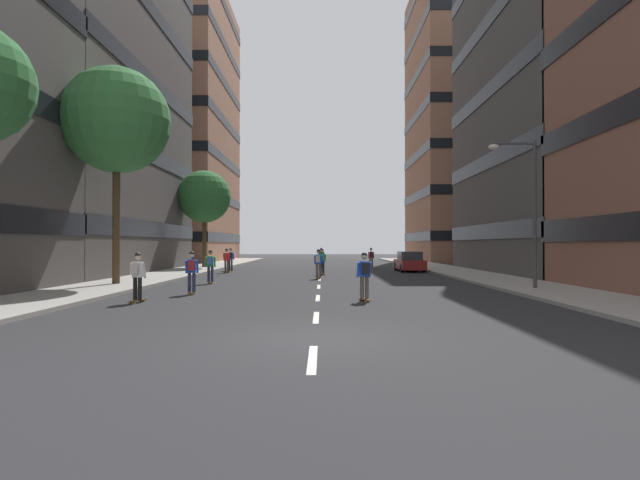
{
  "coord_description": "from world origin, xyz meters",
  "views": [
    {
      "loc": [
        0.18,
        -10.81,
        2.06
      ],
      "look_at": [
        0.0,
        24.58,
        2.38
      ],
      "focal_mm": 27.48,
      "sensor_mm": 36.0,
      "label": 1
    }
  ],
  "objects": [
    {
      "name": "parked_car_near",
      "position": [
        6.84,
        26.63,
        0.7
      ],
      "size": [
        1.82,
        4.4,
        1.52
      ],
      "color": "maroon",
      "rests_on": "ground_plane"
    },
    {
      "name": "skater_8",
      "position": [
        0.07,
        31.04,
        0.98
      ],
      "size": [
        0.56,
        0.92,
        1.78
      ],
      "color": "brown",
      "rests_on": "ground_plane"
    },
    {
      "name": "building_left_mid",
      "position": [
        -19.97,
        24.15,
        13.12
      ],
      "size": [
        16.22,
        20.47,
        26.05
      ],
      "color": "#4C4744",
      "rests_on": "ground_plane"
    },
    {
      "name": "skater_7",
      "position": [
        -6.99,
        27.27,
        1.02
      ],
      "size": [
        0.55,
        0.91,
        1.78
      ],
      "color": "brown",
      "rests_on": "ground_plane"
    },
    {
      "name": "street_tree_near",
      "position": [
        -9.98,
        13.2,
        8.16
      ],
      "size": [
        5.19,
        5.19,
        10.64
      ],
      "color": "#4C3823",
      "rests_on": "sidewalk_left"
    },
    {
      "name": "skater_2",
      "position": [
        -6.36,
        6.41,
        1.02
      ],
      "size": [
        0.56,
        0.92,
        1.78
      ],
      "color": "brown",
      "rests_on": "ground_plane"
    },
    {
      "name": "lane_markings",
      "position": [
        0.0,
        23.0,
        0.0
      ],
      "size": [
        0.16,
        52.2,
        0.01
      ],
      "color": "silver",
      "rests_on": "ground_plane"
    },
    {
      "name": "street_tree_far",
      "position": [
        -9.98,
        31.11,
        6.15
      ],
      "size": [
        4.48,
        4.48,
        8.27
      ],
      "color": "#4C3823",
      "rests_on": "sidewalk_left"
    },
    {
      "name": "sidewalk_left",
      "position": [
        -9.98,
        26.0,
        0.07
      ],
      "size": [
        3.88,
        63.57,
        0.14
      ],
      "primitive_type": "cube",
      "color": "#9E9991",
      "rests_on": "ground_plane"
    },
    {
      "name": "skater_0",
      "position": [
        -5.71,
        14.84,
        1.02
      ],
      "size": [
        0.56,
        0.92,
        1.78
      ],
      "color": "brown",
      "rests_on": "ground_plane"
    },
    {
      "name": "skater_4",
      "position": [
        -5.22,
        9.31,
        1.02
      ],
      "size": [
        0.56,
        0.92,
        1.78
      ],
      "color": "brown",
      "rests_on": "ground_plane"
    },
    {
      "name": "building_left_far",
      "position": [
        -19.97,
        50.49,
        16.88
      ],
      "size": [
        16.22,
        19.95,
        33.57
      ],
      "color": "#9E6B51",
      "rests_on": "ground_plane"
    },
    {
      "name": "skater_6",
      "position": [
        0.15,
        22.26,
        0.98
      ],
      "size": [
        0.57,
        0.92,
        1.78
      ],
      "color": "brown",
      "rests_on": "ground_plane"
    },
    {
      "name": "building_right_far",
      "position": [
        19.97,
        50.49,
        17.69
      ],
      "size": [
        16.22,
        16.57,
        35.21
      ],
      "color": "#9E6B51",
      "rests_on": "ground_plane"
    },
    {
      "name": "streetlamp_right",
      "position": [
        9.23,
        10.89,
        4.14
      ],
      "size": [
        2.13,
        0.3,
        6.5
      ],
      "color": "#3F3F44",
      "rests_on": "sidewalk_right"
    },
    {
      "name": "sidewalk_right",
      "position": [
        9.98,
        26.0,
        0.07
      ],
      "size": [
        3.88,
        63.57,
        0.14
      ],
      "primitive_type": "cube",
      "color": "#9E9991",
      "rests_on": "ground_plane"
    },
    {
      "name": "skater_1",
      "position": [
        -0.07,
        18.43,
        1.02
      ],
      "size": [
        0.56,
        0.92,
        1.78
      ],
      "color": "brown",
      "rests_on": "ground_plane"
    },
    {
      "name": "skater_9",
      "position": [
        4.38,
        31.39,
        1.02
      ],
      "size": [
        0.55,
        0.91,
        1.78
      ],
      "color": "brown",
      "rests_on": "ground_plane"
    },
    {
      "name": "ground_plane",
      "position": [
        0.0,
        23.11,
        0.0
      ],
      "size": [
        138.69,
        138.69,
        0.0
      ],
      "primitive_type": "plane",
      "color": "#28282B"
    },
    {
      "name": "skater_5",
      "position": [
        1.7,
        6.91,
        1.02
      ],
      "size": [
        0.57,
        0.92,
        1.78
      ],
      "color": "brown",
      "rests_on": "ground_plane"
    },
    {
      "name": "building_right_mid",
      "position": [
        19.97,
        24.15,
        14.99
      ],
      "size": [
        16.22,
        18.25,
        29.81
      ],
      "color": "#4C4744",
      "rests_on": "ground_plane"
    },
    {
      "name": "skater_3",
      "position": [
        -6.75,
        24.44,
        0.98
      ],
      "size": [
        0.56,
        0.92,
        1.78
      ],
      "color": "brown",
      "rests_on": "ground_plane"
    }
  ]
}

